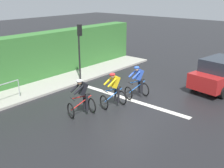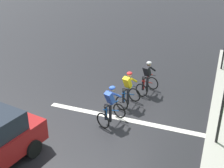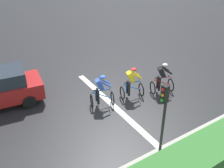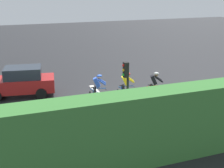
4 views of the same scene
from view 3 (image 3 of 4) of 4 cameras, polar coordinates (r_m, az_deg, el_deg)
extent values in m
plane|color=black|center=(13.44, 0.09, -4.69)|extent=(80.00, 80.00, 0.00)
cube|color=#ADA89E|center=(11.96, 21.60, -12.48)|extent=(2.80, 18.05, 0.12)
cube|color=silver|center=(13.48, 0.40, -4.56)|extent=(7.00, 0.30, 0.01)
torus|color=black|center=(14.78, 11.99, -0.20)|extent=(0.67, 0.26, 0.68)
torus|color=black|center=(14.37, 8.36, -0.79)|extent=(0.67, 0.26, 0.68)
cylinder|color=red|center=(14.44, 10.29, 0.35)|extent=(0.33, 0.96, 0.51)
cylinder|color=red|center=(14.30, 9.19, 0.26)|extent=(0.04, 0.04, 0.55)
cylinder|color=red|center=(14.32, 10.58, 1.32)|extent=(0.25, 0.70, 0.04)
cube|color=black|center=(14.16, 9.29, 1.29)|extent=(0.16, 0.24, 0.04)
cylinder|color=black|center=(14.48, 11.85, 1.42)|extent=(0.41, 0.15, 0.03)
cube|color=black|center=(14.09, 10.15, 2.45)|extent=(0.41, 0.48, 0.57)
sphere|color=#9E7051|center=(14.01, 10.84, 3.64)|extent=(0.20, 0.20, 0.20)
ellipsoid|color=silver|center=(13.98, 10.87, 3.89)|extent=(0.31, 0.34, 0.14)
cylinder|color=black|center=(14.46, 9.36, 0.41)|extent=(0.12, 0.12, 0.74)
cylinder|color=black|center=(14.27, 9.75, -0.07)|extent=(0.12, 0.12, 0.74)
cylinder|color=black|center=(14.31, 10.95, 3.08)|extent=(0.23, 0.48, 0.37)
cylinder|color=black|center=(14.06, 11.50, 2.48)|extent=(0.23, 0.48, 0.37)
torus|color=black|center=(14.15, 6.04, -1.17)|extent=(0.67, 0.24, 0.68)
torus|color=black|center=(13.83, 2.13, -1.85)|extent=(0.67, 0.24, 0.68)
cylinder|color=#1E59B2|center=(13.85, 4.14, -0.64)|extent=(0.31, 0.96, 0.51)
cylinder|color=#1E59B2|center=(13.74, 2.95, -0.75)|extent=(0.04, 0.04, 0.55)
cylinder|color=#1E59B2|center=(13.72, 4.39, 0.37)|extent=(0.24, 0.70, 0.04)
cube|color=black|center=(13.58, 2.99, 0.30)|extent=(0.16, 0.24, 0.04)
cylinder|color=black|center=(13.85, 5.76, 0.51)|extent=(0.41, 0.14, 0.03)
cube|color=yellow|center=(13.50, 3.84, 1.53)|extent=(0.40, 0.48, 0.57)
sphere|color=tan|center=(13.39, 4.50, 2.77)|extent=(0.20, 0.20, 0.20)
ellipsoid|color=red|center=(13.36, 4.51, 3.03)|extent=(0.31, 0.33, 0.14)
cylinder|color=black|center=(13.89, 3.18, -0.58)|extent=(0.12, 0.12, 0.74)
cylinder|color=black|center=(13.70, 3.52, -1.09)|extent=(0.12, 0.12, 0.74)
cylinder|color=yellow|center=(13.69, 4.73, 2.22)|extent=(0.22, 0.48, 0.37)
cylinder|color=yellow|center=(13.43, 5.23, 1.58)|extent=(0.22, 0.48, 0.37)
torus|color=black|center=(13.43, 0.09, -2.95)|extent=(0.66, 0.28, 0.68)
torus|color=black|center=(13.27, -4.21, -3.51)|extent=(0.66, 0.28, 0.68)
cylinder|color=#1E59B2|center=(13.20, -2.07, -2.34)|extent=(0.37, 0.95, 0.51)
cylinder|color=#1E59B2|center=(13.14, -3.38, -2.42)|extent=(0.04, 0.04, 0.55)
cylinder|color=#1E59B2|center=(13.06, -1.87, -1.31)|extent=(0.28, 0.69, 0.04)
cube|color=black|center=(12.98, -3.42, -1.34)|extent=(0.17, 0.24, 0.04)
cylinder|color=black|center=(13.13, -0.34, -1.21)|extent=(0.41, 0.17, 0.03)
cube|color=#2D51B7|center=(12.85, -2.56, -0.10)|extent=(0.42, 0.49, 0.57)
sphere|color=tan|center=(12.72, -1.92, 1.17)|extent=(0.20, 0.20, 0.20)
ellipsoid|color=#264CB2|center=(12.68, -1.93, 1.45)|extent=(0.32, 0.34, 0.14)
cylinder|color=black|center=(13.28, -3.03, -2.23)|extent=(0.12, 0.12, 0.74)
cylinder|color=black|center=(13.08, -2.84, -2.80)|extent=(0.12, 0.12, 0.74)
cylinder|color=#2D51B7|center=(13.00, -1.47, 0.61)|extent=(0.24, 0.48, 0.37)
cylinder|color=#2D51B7|center=(12.74, -1.17, -0.10)|extent=(0.24, 0.48, 0.37)
cube|color=#262D38|center=(13.91, -21.96, 1.13)|extent=(1.82, 2.34, 0.66)
cylinder|color=black|center=(13.78, -16.61, -3.56)|extent=(0.32, 0.67, 0.64)
cylinder|color=black|center=(15.19, -17.63, -0.22)|extent=(0.32, 0.67, 0.64)
cylinder|color=black|center=(10.12, 10.27, -9.73)|extent=(0.10, 0.10, 2.70)
cube|color=black|center=(9.06, 10.83, -2.02)|extent=(0.22, 0.22, 0.64)
sphere|color=red|center=(8.88, 10.48, -1.19)|extent=(0.11, 0.11, 0.11)
sphere|color=orange|center=(8.98, 10.36, -2.26)|extent=(0.11, 0.11, 0.11)
sphere|color=green|center=(9.09, 10.24, -3.31)|extent=(0.11, 0.11, 0.11)
camera|label=1|loc=(23.33, 11.93, 24.07)|focal=43.11mm
camera|label=2|loc=(7.10, -66.09, 1.74)|focal=46.74mm
camera|label=4|loc=(6.10, 127.73, -37.44)|focal=48.21mm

